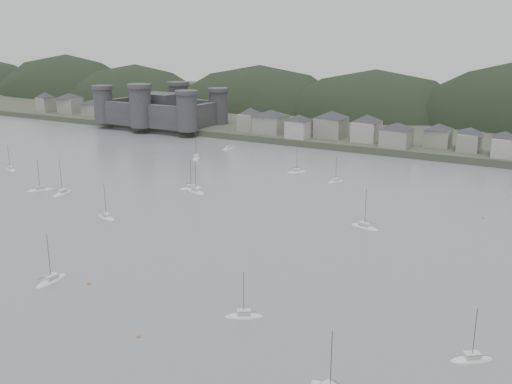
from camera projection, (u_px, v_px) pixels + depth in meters
The scene contains 8 objects.
ground at pixel (46, 321), 102.17m from camera, with size 900.00×900.00×0.00m, color slate.
far_shore_land at pixel (437, 116), 347.94m from camera, with size 900.00×250.00×3.00m, color #383D2D.
forested_ridge at pixel (433, 144), 327.65m from camera, with size 851.55×103.94×102.57m.
castle at pixel (160, 108), 307.19m from camera, with size 66.00×43.00×20.00m.
waterfront_town at pixel (501, 140), 228.45m from camera, with size 451.48×28.46×12.92m.
sailboat_lead at pixel (297, 172), 211.76m from camera, with size 6.91×7.17×10.34m.
moored_fleet at pixel (206, 225), 153.30m from camera, with size 245.85×177.57×13.10m.
mooring_buoys at pixel (161, 227), 151.66m from camera, with size 134.08×113.74×0.70m.
Camera 1 is at (78.72, -61.15, 49.44)m, focal length 40.16 mm.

